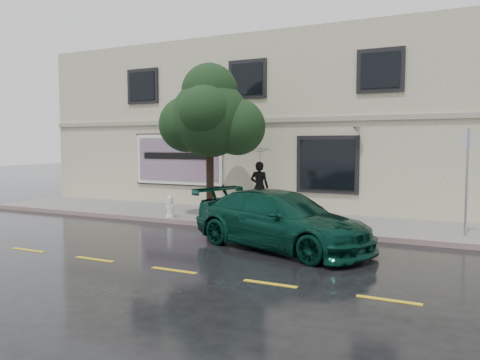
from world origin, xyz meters
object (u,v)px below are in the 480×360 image
at_px(pedestrian, 259,187).
at_px(car, 281,220).
at_px(fire_hydrant, 170,207).
at_px(street_tree, 210,119).

bearing_deg(pedestrian, car, 114.22).
bearing_deg(fire_hydrant, pedestrian, 39.06).
distance_m(pedestrian, street_tree, 3.24).
relative_size(street_tree, fire_hydrant, 6.28).
bearing_deg(street_tree, pedestrian, 59.61).
xyz_separation_m(pedestrian, street_tree, (-1.07, -1.83, 2.45)).
bearing_deg(fire_hydrant, car, -31.38).
distance_m(car, fire_hydrant, 5.49).
relative_size(pedestrian, fire_hydrant, 2.51).
height_order(car, street_tree, street_tree).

